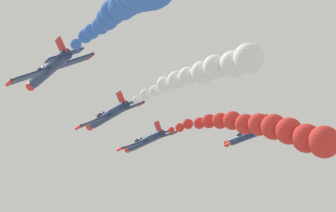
% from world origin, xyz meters
% --- Properties ---
extents(airplane_lead, '(8.99, 10.35, 3.95)m').
position_xyz_m(airplane_lead, '(5.22, 15.24, 92.40)').
color(airplane_lead, navy).
extents(smoke_trail_lead, '(5.71, 26.26, 8.88)m').
position_xyz_m(smoke_trail_lead, '(7.44, -10.14, 87.92)').
color(smoke_trail_lead, red).
extents(airplane_left_inner, '(8.63, 10.35, 4.76)m').
position_xyz_m(airplane_left_inner, '(-5.03, 5.68, 91.97)').
color(airplane_left_inner, navy).
extents(smoke_trail_left_inner, '(3.98, 19.83, 3.19)m').
position_xyz_m(smoke_trail_left_inner, '(-3.78, -14.87, 91.19)').
color(smoke_trail_left_inner, white).
extents(airplane_right_inner, '(8.83, 10.35, 4.33)m').
position_xyz_m(airplane_right_inner, '(16.63, 6.15, 92.73)').
color(airplane_right_inner, navy).
extents(airplane_left_outer, '(8.58, 10.35, 4.87)m').
position_xyz_m(airplane_left_outer, '(-16.49, -4.85, 92.05)').
color(airplane_left_outer, navy).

